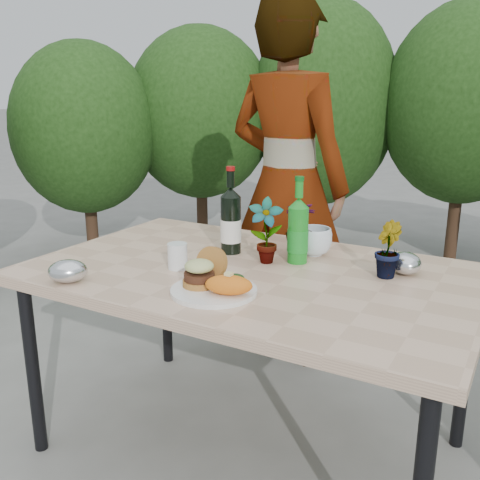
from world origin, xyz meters
The scene contains 18 objects.
ground centered at (0.00, 0.00, 0.00)m, with size 80.00×80.00×0.00m, color slate.
patio_table centered at (0.00, 0.00, 0.69)m, with size 1.60×1.00×0.75m.
shrub_hedge centered at (0.09, 1.72, 1.15)m, with size 6.74×5.10×2.13m.
dinner_plate centered at (0.01, -0.27, 0.76)m, with size 0.28×0.28×0.01m, color white.
burger_stack centered at (-0.04, -0.25, 0.81)m, with size 0.11×0.16×0.11m.
sweet_potato centered at (0.08, -0.29, 0.80)m, with size 0.15×0.08×0.06m, color orange.
grilled_veg centered at (0.03, -0.18, 0.78)m, with size 0.08×0.05×0.03m.
wine_bottle centered at (-0.17, 0.15, 0.88)m, with size 0.08×0.08×0.35m.
sparkling_water centered at (0.11, 0.16, 0.87)m, with size 0.08×0.08×0.33m.
plastic_cup centered at (-0.24, -0.12, 0.80)m, with size 0.07×0.07×0.10m, color white.
seedling_left centered at (0.01, 0.10, 0.87)m, with size 0.13×0.09×0.25m, color #1F511B.
seedling_mid centered at (0.45, 0.17, 0.85)m, with size 0.11×0.09×0.20m, color #28561D.
seedling_right centered at (0.08, 0.27, 0.86)m, with size 0.12×0.12×0.21m, color #25551D.
blue_bowl centered at (0.13, 0.28, 0.81)m, with size 0.14×0.14×0.11m, color silver.
foil_packet_left centered at (-0.48, -0.43, 0.79)m, with size 0.13×0.11×0.08m, color silver.
foil_packet_right centered at (0.50, 0.23, 0.79)m, with size 0.13×0.11×0.08m, color silver.
person centered at (-0.24, 0.83, 0.92)m, with size 0.67×0.44×1.84m, color #906248.
terracotta_pot centered at (-1.40, 2.05, 0.07)m, with size 0.17×0.17×0.14m.
Camera 1 is at (0.87, -1.63, 1.37)m, focal length 40.00 mm.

